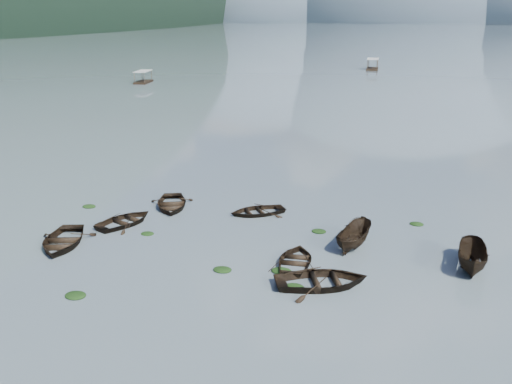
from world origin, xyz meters
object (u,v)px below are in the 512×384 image
(pontoon_left, at_px, (143,83))
(pontoon_centre, at_px, (372,70))
(rowboat_0, at_px, (63,245))
(rowboat_3, at_px, (296,264))

(pontoon_left, bearing_deg, pontoon_centre, 33.59)
(rowboat_0, bearing_deg, pontoon_centre, 68.16)
(rowboat_3, xyz_separation_m, pontoon_left, (-51.50, 73.50, 0.00))
(rowboat_0, height_order, rowboat_3, rowboat_0)
(pontoon_left, height_order, pontoon_centre, pontoon_centre)
(rowboat_3, relative_size, pontoon_centre, 0.60)
(rowboat_0, xyz_separation_m, pontoon_left, (-37.11, 75.52, 0.00))
(pontoon_left, xyz_separation_m, pontoon_centre, (39.93, 42.21, 0.00))
(rowboat_0, bearing_deg, pontoon_left, 95.70)
(pontoon_left, distance_m, pontoon_centre, 58.10)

